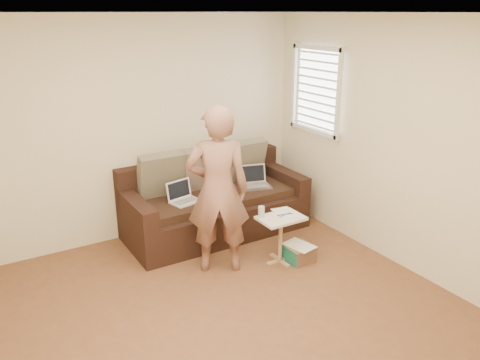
{
  "coord_description": "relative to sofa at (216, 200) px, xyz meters",
  "views": [
    {
      "loc": [
        -1.9,
        -3.05,
        2.61
      ],
      "look_at": [
        0.8,
        1.4,
        0.78
      ],
      "focal_mm": 36.04,
      "sensor_mm": 36.0,
      "label": 1
    }
  ],
  "objects": [
    {
      "name": "wall_right",
      "position": [
        1.32,
        -1.77,
        0.87
      ],
      "size": [
        0.0,
        4.5,
        4.5
      ],
      "primitive_type": "plane",
      "rotation": [
        1.57,
        0.0,
        -1.57
      ],
      "color": "beige",
      "rests_on": "ground"
    },
    {
      "name": "wall_back",
      "position": [
        -0.68,
        0.48,
        0.87
      ],
      "size": [
        4.0,
        0.0,
        4.0
      ],
      "primitive_type": "plane",
      "rotation": [
        1.57,
        0.0,
        0.0
      ],
      "color": "beige",
      "rests_on": "ground"
    },
    {
      "name": "drinking_glass",
      "position": [
        0.06,
        -0.9,
        0.16
      ],
      "size": [
        0.07,
        0.07,
        0.12
      ],
      "primitive_type": null,
      "color": "silver",
      "rests_on": "side_table"
    },
    {
      "name": "person",
      "position": [
        -0.4,
        -0.79,
        0.46
      ],
      "size": [
        0.78,
        0.68,
        1.78
      ],
      "primitive_type": "imported",
      "rotation": [
        0.0,
        0.0,
        2.68
      ],
      "color": "#88504A",
      "rests_on": "ground"
    },
    {
      "name": "scissors",
      "position": [
        0.31,
        -1.0,
        0.11
      ],
      "size": [
        0.2,
        0.14,
        0.02
      ],
      "primitive_type": null,
      "rotation": [
        0.0,
        0.0,
        0.22
      ],
      "color": "silver",
      "rests_on": "side_table"
    },
    {
      "name": "sofa",
      "position": [
        0.0,
        0.0,
        0.0
      ],
      "size": [
        2.2,
        0.95,
        0.85
      ],
      "primitive_type": null,
      "color": "black",
      "rests_on": "ground"
    },
    {
      "name": "paper_on_table",
      "position": [
        0.35,
        -0.95,
        0.11
      ],
      "size": [
        0.25,
        0.33,
        0.0
      ],
      "primitive_type": null,
      "rotation": [
        0.0,
        0.0,
        -0.14
      ],
      "color": "white",
      "rests_on": "side_table"
    },
    {
      "name": "pillow_left",
      "position": [
        -0.6,
        0.23,
        0.37
      ],
      "size": [
        0.55,
        0.29,
        0.57
      ],
      "primitive_type": null,
      "rotation": [
        0.28,
        0.0,
        0.0
      ],
      "color": "#675E4C",
      "rests_on": "sofa"
    },
    {
      "name": "window_blinds",
      "position": [
        1.27,
        -0.27,
        1.28
      ],
      "size": [
        0.12,
        0.88,
        1.08
      ],
      "primitive_type": null,
      "color": "white",
      "rests_on": "wall_right"
    },
    {
      "name": "laptop_silver",
      "position": [
        0.54,
        -0.07,
        0.1
      ],
      "size": [
        0.42,
        0.35,
        0.24
      ],
      "primitive_type": null,
      "rotation": [
        0.0,
        0.0,
        -0.27
      ],
      "color": "#B7BABC",
      "rests_on": "sofa"
    },
    {
      "name": "ceiling",
      "position": [
        -0.68,
        -1.77,
        2.18
      ],
      "size": [
        4.5,
        4.5,
        0.0
      ],
      "primitive_type": "plane",
      "rotation": [
        3.14,
        0.0,
        0.0
      ],
      "color": "white",
      "rests_on": "wall_back"
    },
    {
      "name": "pillow_mid",
      "position": [
        -0.05,
        0.2,
        0.37
      ],
      "size": [
        0.55,
        0.27,
        0.57
      ],
      "primitive_type": null,
      "rotation": [
        0.24,
        0.0,
        0.0
      ],
      "color": "#6D564E",
      "rests_on": "sofa"
    },
    {
      "name": "striped_box",
      "position": [
        0.43,
        -1.11,
        -0.33
      ],
      "size": [
        0.3,
        0.3,
        0.19
      ],
      "primitive_type": null,
      "color": "red",
      "rests_on": "ground"
    },
    {
      "name": "pillow_right",
      "position": [
        0.55,
        0.23,
        0.37
      ],
      "size": [
        0.55,
        0.28,
        0.57
      ],
      "primitive_type": null,
      "rotation": [
        0.26,
        0.0,
        0.0
      ],
      "color": "#675E4C",
      "rests_on": "sofa"
    },
    {
      "name": "floor",
      "position": [
        -0.68,
        -1.77,
        -0.42
      ],
      "size": [
        4.5,
        4.5,
        0.0
      ],
      "primitive_type": "plane",
      "color": "brown",
      "rests_on": "ground"
    },
    {
      "name": "side_table",
      "position": [
        0.24,
        -1.02,
        -0.16
      ],
      "size": [
        0.48,
        0.34,
        0.53
      ],
      "primitive_type": null,
      "color": "silver",
      "rests_on": "ground"
    },
    {
      "name": "laptop_white",
      "position": [
        -0.44,
        -0.08,
        0.1
      ],
      "size": [
        0.38,
        0.31,
        0.24
      ],
      "primitive_type": null,
      "rotation": [
        0.0,
        0.0,
        0.22
      ],
      "color": "white",
      "rests_on": "sofa"
    }
  ]
}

